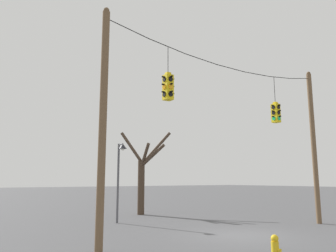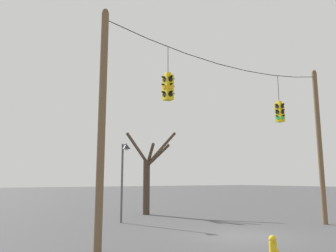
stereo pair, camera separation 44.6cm
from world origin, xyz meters
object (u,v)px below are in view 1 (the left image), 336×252
bare_tree (143,173)px  utility_pole_left (103,123)px  utility_pole_right (314,145)px  traffic_light_over_intersection (276,113)px  fire_hydrant (275,248)px  traffic_light_near_right_pole (168,87)px  street_lamp (120,164)px

bare_tree → utility_pole_left: bearing=-127.3°
utility_pole_right → traffic_light_over_intersection: utility_pole_right is taller
bare_tree → fire_hydrant: 13.86m
traffic_light_near_right_pole → fire_hydrant: 6.96m
utility_pole_left → street_lamp: (3.74, 6.14, -1.07)m
fire_hydrant → traffic_light_over_intersection: bearing=35.0°
utility_pole_right → traffic_light_near_right_pole: (-9.91, -0.00, 1.74)m
utility_pole_right → bare_tree: (-5.58, 9.28, -1.48)m
bare_tree → fire_hydrant: (-3.28, -13.25, -2.39)m
bare_tree → traffic_light_over_intersection: bearing=-75.6°
utility_pole_left → traffic_light_near_right_pole: size_ratio=3.84×
traffic_light_over_intersection → bare_tree: 10.03m
utility_pole_right → utility_pole_left: bearing=180.0°
utility_pole_left → utility_pole_right: bearing=0.0°
bare_tree → utility_pole_right: bearing=-59.0°
bare_tree → fire_hydrant: bare_tree is taller
traffic_light_near_right_pole → traffic_light_over_intersection: traffic_light_near_right_pole is taller
utility_pole_right → street_lamp: size_ratio=1.96×
fire_hydrant → traffic_light_near_right_pole: bearing=104.9°
traffic_light_over_intersection → fire_hydrant: traffic_light_over_intersection is taller
utility_pole_left → fire_hydrant: (3.79, -3.97, -3.88)m
traffic_light_over_intersection → utility_pole_right: bearing=0.0°
utility_pole_right → bare_tree: bearing=121.0°
utility_pole_right → traffic_light_near_right_pole: bearing=-180.0°
utility_pole_left → fire_hydrant: size_ratio=11.35×
utility_pole_right → street_lamp: 10.87m
utility_pole_left → bare_tree: utility_pole_left is taller
utility_pole_left → utility_pole_right: same height
street_lamp → fire_hydrant: bearing=-89.7°
street_lamp → bare_tree: 4.59m
utility_pole_right → fire_hydrant: utility_pole_right is taller
utility_pole_left → utility_pole_right: 12.64m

